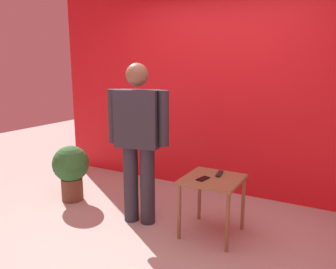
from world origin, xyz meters
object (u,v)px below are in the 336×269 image
(cell_phone, at_px, (203,179))
(potted_plant, at_px, (71,168))
(standing_person, at_px, (138,136))
(side_table, at_px, (213,186))
(tv_remote, at_px, (219,174))

(cell_phone, distance_m, potted_plant, 1.78)
(potted_plant, bearing_deg, standing_person, -4.39)
(side_table, relative_size, cell_phone, 4.05)
(side_table, distance_m, cell_phone, 0.14)
(tv_remote, xyz_separation_m, potted_plant, (-1.86, -0.14, -0.19))
(tv_remote, relative_size, potted_plant, 0.25)
(side_table, height_order, tv_remote, tv_remote)
(standing_person, relative_size, side_table, 2.85)
(side_table, distance_m, potted_plant, 1.83)
(cell_phone, height_order, tv_remote, tv_remote)
(cell_phone, bearing_deg, potted_plant, -170.09)
(cell_phone, xyz_separation_m, tv_remote, (0.09, 0.20, 0.01))
(standing_person, distance_m, side_table, 0.90)
(side_table, bearing_deg, cell_phone, -127.06)
(standing_person, height_order, cell_phone, standing_person)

